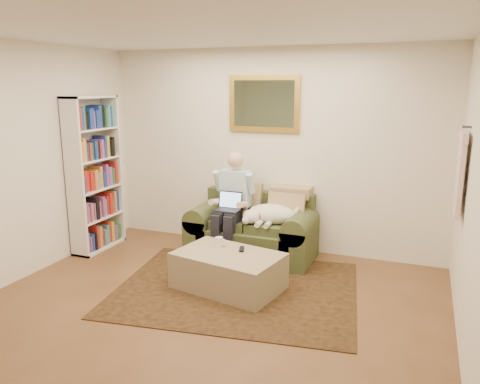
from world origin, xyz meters
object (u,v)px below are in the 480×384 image
Objects in this scene: seated_man at (231,207)px; coffee_mug at (219,242)px; laptop at (229,205)px; ottoman at (229,271)px; bookshelf at (95,174)px; sofa at (252,235)px; sleeping_dog at (272,214)px.

coffee_mug is at bearing -77.57° from seated_man.
laptop reaches higher than ottoman.
laptop is 0.15× the size of bookshelf.
sofa is 0.87m from coffee_mug.
laptop reaches higher than sleeping_dog.
ottoman is at bearing -68.82° from seated_man.
sofa is 2.19m from bookshelf.
sofa is 5.15× the size of laptop.
laptop is 0.71m from coffee_mug.
seated_man is 13.19× the size of coffee_mug.
bookshelf reaches higher than seated_man.
ottoman is at bearing -84.05° from sofa.
coffee_mug is at bearing -11.22° from bookshelf.
sleeping_dog is at bearing 13.64° from laptop.
laptop is 1.83m from bookshelf.
sofa is at bearing 95.95° from ottoman.
sofa reaches higher than coffee_mug.
sleeping_dog is 6.45× the size of coffee_mug.
laptop is at bearing -138.98° from sofa.
bookshelf reaches higher than ottoman.
bookshelf reaches higher than coffee_mug.
seated_man is 1.21× the size of ottoman.
sleeping_dog is 2.36m from bookshelf.
seated_man is at bearing 10.33° from bookshelf.
ottoman is at bearing -100.41° from sleeping_dog.
seated_man is 1.05m from ottoman.
bookshelf is at bearing 168.78° from coffee_mug.
bookshelf is at bearing -171.57° from laptop.
coffee_mug is (-0.36, -0.77, -0.15)m from sleeping_dog.
bookshelf is (-1.78, -0.32, 0.34)m from seated_man.
ottoman is at bearing -14.75° from bookshelf.
seated_man is at bearing 102.43° from coffee_mug.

